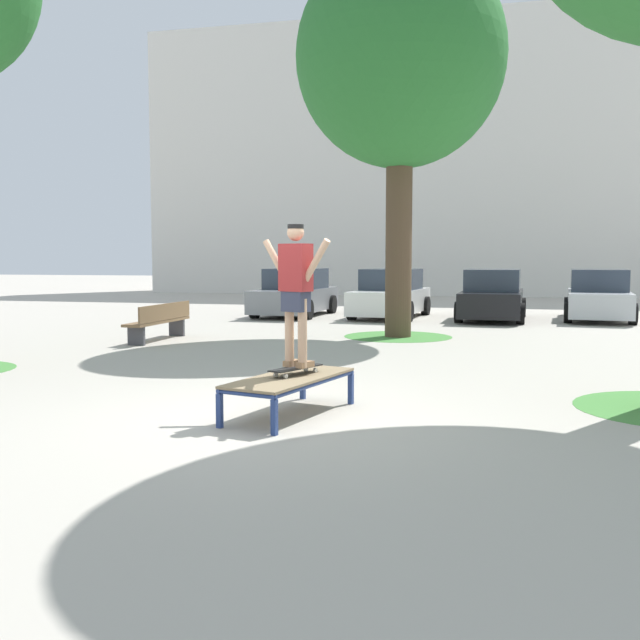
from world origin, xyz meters
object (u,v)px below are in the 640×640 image
(skate_box, at_px, (290,380))
(car_white, at_px, (391,295))
(car_black, at_px, (492,297))
(skater, at_px, (296,285))
(car_silver, at_px, (598,297))
(tree_mid_back, at_px, (400,59))
(car_grey, at_px, (295,294))
(park_bench, at_px, (160,321))
(skateboard, at_px, (296,368))

(skate_box, distance_m, car_white, 14.18)
(car_black, bearing_deg, skater, -99.11)
(car_black, height_order, car_silver, same)
(tree_mid_back, distance_m, car_grey, 8.78)
(tree_mid_back, xyz_separation_m, car_black, (2.13, 5.31, -5.65))
(park_bench, bearing_deg, skater, -52.82)
(skateboard, bearing_deg, car_black, 80.89)
(car_grey, relative_size, car_black, 1.00)
(skater, xyz_separation_m, park_bench, (-4.97, 6.55, -1.08))
(car_grey, relative_size, car_silver, 0.99)
(park_bench, bearing_deg, car_white, 60.99)
(car_white, bearing_deg, park_bench, -119.01)
(skate_box, height_order, car_grey, car_grey)
(skateboard, bearing_deg, car_silver, 69.97)
(tree_mid_back, relative_size, car_silver, 2.05)
(tree_mid_back, distance_m, car_white, 7.89)
(skate_box, relative_size, car_black, 0.47)
(skateboard, bearing_deg, car_white, 93.40)
(skate_box, bearing_deg, skater, 75.31)
(skate_box, height_order, skateboard, skateboard)
(skateboard, height_order, car_black, car_black)
(car_white, bearing_deg, skater, -86.60)
(tree_mid_back, xyz_separation_m, car_grey, (-4.00, 5.40, -5.65))
(skater, relative_size, park_bench, 0.70)
(car_grey, xyz_separation_m, car_black, (6.13, -0.09, 0.00))
(car_grey, height_order, car_silver, same)
(tree_mid_back, relative_size, car_black, 2.08)
(skateboard, bearing_deg, skater, 66.17)
(skater, bearing_deg, car_white, 93.40)
(skateboard, xyz_separation_m, car_silver, (5.30, 14.53, 0.15))
(park_bench, bearing_deg, car_grey, 81.80)
(skate_box, distance_m, car_black, 14.23)
(car_grey, height_order, car_black, same)
(skateboard, xyz_separation_m, car_white, (-0.83, 14.02, 0.15))
(skateboard, distance_m, car_silver, 15.46)
(car_silver, bearing_deg, car_white, -175.23)
(tree_mid_back, height_order, car_white, tree_mid_back)
(skater, height_order, car_white, skater)
(tree_mid_back, distance_m, car_silver, 9.70)
(car_silver, bearing_deg, skateboard, -110.03)
(skate_box, height_order, car_silver, car_silver)
(car_white, relative_size, park_bench, 1.81)
(skater, distance_m, car_silver, 15.48)
(car_black, relative_size, car_silver, 0.99)
(skater, bearing_deg, park_bench, 127.18)
(car_black, bearing_deg, car_white, 177.96)
(skate_box, bearing_deg, park_bench, 126.41)
(skater, relative_size, tree_mid_back, 0.19)
(skate_box, bearing_deg, skateboard, 75.42)
(car_white, height_order, car_black, same)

